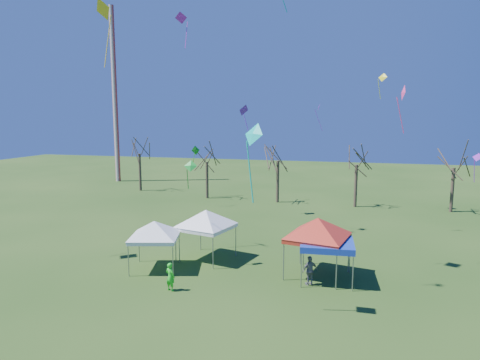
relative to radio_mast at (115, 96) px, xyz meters
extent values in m
plane|color=#224215|center=(28.00, -34.00, -12.50)|extent=(140.00, 140.00, 0.00)
cylinder|color=silver|center=(0.00, 0.00, 0.00)|extent=(0.70, 0.70, 25.00)
cylinder|color=#3D2D21|center=(7.15, -6.62, -10.11)|extent=(0.32, 0.32, 4.78)
cylinder|color=#3D2D21|center=(17.23, -9.35, -10.36)|extent=(0.32, 0.32, 4.28)
cylinder|color=#3D2D21|center=(25.63, -9.62, -10.18)|extent=(0.32, 0.32, 4.64)
cylinder|color=#3D2D21|center=(34.03, -9.96, -10.26)|extent=(0.32, 0.32, 4.49)
cylinder|color=#3D2D21|center=(43.36, -10.00, -10.26)|extent=(0.32, 0.32, 4.47)
cylinder|color=gray|center=(20.90, -34.14, -11.55)|extent=(0.06, 0.06, 1.90)
cylinder|color=gray|center=(20.23, -31.56, -11.55)|extent=(0.06, 0.06, 1.90)
cylinder|color=gray|center=(23.47, -33.46, -11.55)|extent=(0.06, 0.06, 1.90)
cylinder|color=gray|center=(22.80, -30.89, -11.55)|extent=(0.06, 0.06, 1.90)
cube|color=white|center=(21.85, -32.51, -10.49)|extent=(3.47, 3.47, 0.23)
pyramid|color=white|center=(21.85, -32.51, -9.43)|extent=(3.90, 3.90, 0.95)
cylinder|color=gray|center=(22.56, -30.94, -11.46)|extent=(0.06, 0.06, 2.08)
cylinder|color=gray|center=(23.26, -28.12, -11.46)|extent=(0.06, 0.06, 2.08)
cylinder|color=gray|center=(25.38, -31.64, -11.46)|extent=(0.06, 0.06, 2.08)
cylinder|color=gray|center=(26.08, -28.82, -11.46)|extent=(0.06, 0.06, 2.08)
cube|color=white|center=(24.32, -29.88, -10.30)|extent=(3.78, 3.78, 0.25)
pyramid|color=white|center=(24.32, -29.88, -9.14)|extent=(4.27, 4.27, 1.04)
cylinder|color=gray|center=(29.95, -32.36, -11.40)|extent=(0.07, 0.07, 2.21)
cylinder|color=gray|center=(30.56, -29.33, -11.40)|extent=(0.07, 0.07, 2.21)
cylinder|color=gray|center=(32.98, -32.97, -11.40)|extent=(0.07, 0.07, 2.21)
cylinder|color=gray|center=(33.59, -29.94, -11.40)|extent=(0.07, 0.07, 2.21)
cube|color=#B22011|center=(31.77, -31.15, -10.16)|extent=(3.90, 3.90, 0.27)
pyramid|color=#B22011|center=(31.77, -31.15, -8.92)|extent=(4.59, 4.59, 1.10)
cylinder|color=gray|center=(31.07, -33.17, -11.50)|extent=(0.06, 0.06, 1.99)
cylinder|color=gray|center=(30.88, -30.39, -11.50)|extent=(0.06, 0.06, 1.99)
cylinder|color=gray|center=(33.86, -32.98, -11.50)|extent=(0.06, 0.06, 1.99)
cylinder|color=gray|center=(33.66, -30.19, -11.50)|extent=(0.06, 0.06, 1.99)
cube|color=#0F2DA3|center=(32.37, -31.68, -10.39)|extent=(3.19, 3.19, 0.24)
cube|color=#0F2DA3|center=(32.37, -31.68, -10.21)|extent=(3.19, 3.19, 0.12)
imported|color=#22D827|center=(24.18, -35.45, -11.71)|extent=(0.67, 0.54, 1.59)
imported|color=slate|center=(31.51, -32.67, -11.65)|extent=(1.03, 0.94, 1.69)
cone|color=#6B1CC4|center=(30.02, -10.87, -2.05)|extent=(0.29, 0.81, 0.80)
cube|color=#6B1CC4|center=(30.01, -10.45, -3.37)|extent=(0.89, 0.08, 2.25)
cone|color=purple|center=(44.14, -14.89, -6.50)|extent=(1.02, 0.95, 0.73)
cube|color=purple|center=(44.00, -14.80, -7.75)|extent=(0.25, 0.33, 2.07)
cone|color=#1E9C18|center=(17.67, -14.08, -6.50)|extent=(0.83, 0.99, 1.01)
cube|color=#1E9C18|center=(17.47, -14.36, -7.68)|extent=(0.62, 0.47, 1.87)
cone|color=green|center=(23.93, -31.51, -6.02)|extent=(0.91, 0.68, 0.71)
cube|color=green|center=(23.74, -31.56, -6.86)|extent=(0.13, 0.43, 1.28)
cone|color=yellow|center=(36.07, -12.69, 0.68)|extent=(0.99, 0.84, 0.85)
cube|color=yellow|center=(35.81, -12.53, -0.43)|extent=(0.37, 0.56, 1.78)
cone|color=#0DC4AF|center=(29.23, -37.25, -3.79)|extent=(1.29, 1.15, 1.07)
cube|color=#0DC4AF|center=(29.06, -37.13, -5.55)|extent=(0.29, 0.40, 2.94)
cone|color=#FA3786|center=(36.35, -28.46, -1.59)|extent=(0.36, 0.96, 0.94)
cube|color=#FA3786|center=(36.31, -28.20, -2.93)|extent=(0.56, 0.13, 2.22)
cone|color=gold|center=(17.17, -29.60, 4.10)|extent=(1.76, 1.42, 1.44)
cube|color=gold|center=(17.47, -29.75, 1.98)|extent=(0.34, 0.64, 3.48)
cone|color=purple|center=(19.82, -22.60, 4.88)|extent=(1.07, 0.72, 0.90)
cube|color=purple|center=(20.23, -22.56, 3.52)|extent=(0.13, 0.85, 2.24)
cone|color=#5A1CC5|center=(23.53, -16.78, -2.39)|extent=(1.17, 1.37, 1.09)
cube|color=#5A1CC5|center=(23.69, -16.49, -3.57)|extent=(0.64, 0.39, 1.78)
camera|label=1|loc=(33.62, -56.11, -3.01)|focal=32.00mm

